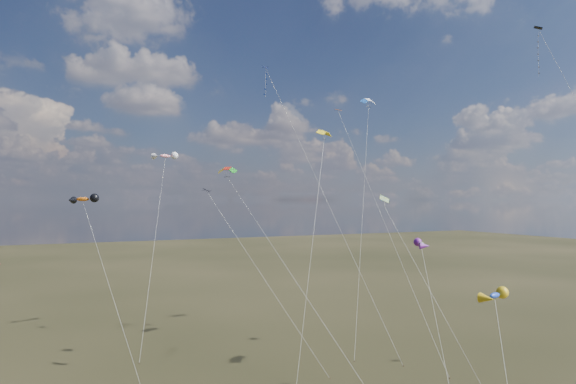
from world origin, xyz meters
name	(u,v)px	position (x,y,z in m)	size (l,w,h in m)	color
diamond_black_high	(548,68)	(29.75, 8.87, 33.78)	(2.32, 21.44, 39.14)	black
diamond_navy_tall	(276,102)	(3.37, 28.84, 30.96)	(9.46, 18.19, 36.08)	#0F184C
diamond_black_mid	(234,232)	(-4.73, 22.20, 14.52)	(9.98, 12.98, 19.46)	black
diamond_orange_center	(367,180)	(12.77, 21.68, 20.70)	(1.32, 21.24, 30.74)	#D65800
parafoil_yellow	(324,132)	(9.45, 26.78, 27.16)	(13.49, 17.13, 27.91)	yellow
parafoil_blue_white	(369,101)	(19.37, 30.94, 32.84)	(13.25, 15.34, 33.68)	#1C52AA
parafoil_striped	(385,197)	(9.61, 13.54, 18.45)	(4.58, 12.89, 19.17)	yellow
parafoil_tricolor	(228,170)	(-6.54, 18.93, 21.27)	(9.16, 18.41, 21.96)	gold
novelty_orange_black	(83,200)	(-20.26, 26.95, 18.16)	(6.40, 10.37, 18.78)	#C75C10
novelty_white_purple	(421,244)	(7.62, 5.21, 14.01)	(3.67, 8.98, 14.49)	silver
novelty_redwhite_stripe	(165,156)	(-8.35, 41.74, 24.41)	(7.94, 16.95, 25.13)	red
novelty_blue_yellow	(495,296)	(3.92, -6.80, 11.56)	(5.99, 7.48, 12.09)	blue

